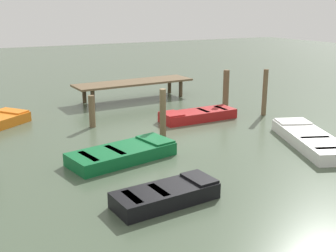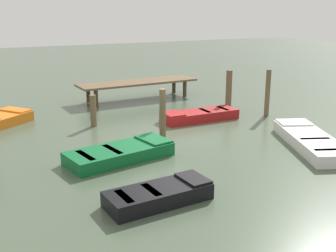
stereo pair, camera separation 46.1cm
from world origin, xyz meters
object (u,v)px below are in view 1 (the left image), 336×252
object	(u,v)px
dock_segment	(134,83)
mooring_piling_near_right	(163,113)
rowboat_green	(123,153)
rowboat_red	(198,115)
mooring_piling_far_left	(265,92)
mooring_piling_near_left	(226,90)
rowboat_white	(310,139)
mooring_piling_mid_left	(92,111)
rowboat_black	(166,195)

from	to	relation	value
dock_segment	mooring_piling_near_right	bearing A→B (deg)	-107.30
rowboat_green	rowboat_red	distance (m)	5.55
mooring_piling_far_left	mooring_piling_near_left	xyz separation A→B (m)	(-0.94, 1.60, -0.09)
rowboat_green	mooring_piling_far_left	distance (m)	8.12
dock_segment	rowboat_white	xyz separation A→B (m)	(2.37, -9.80, -0.63)
mooring_piling_near_right	mooring_piling_near_left	bearing A→B (deg)	27.88
rowboat_white	mooring_piling_far_left	distance (m)	4.38
mooring_piling_mid_left	mooring_piling_near_left	bearing A→B (deg)	-1.22
mooring_piling_far_left	mooring_piling_near_left	bearing A→B (deg)	120.40
rowboat_white	mooring_piling_near_right	size ratio (longest dim) A/B	2.39
dock_segment	mooring_piling_near_left	distance (m)	5.01
dock_segment	mooring_piling_near_right	world-z (taller)	mooring_piling_near_right
rowboat_white	rowboat_red	world-z (taller)	same
mooring_piling_mid_left	dock_segment	bearing A→B (deg)	48.07
dock_segment	mooring_piling_near_right	distance (m)	6.76
rowboat_green	mooring_piling_mid_left	distance (m)	4.13
rowboat_red	mooring_piling_far_left	xyz separation A→B (m)	(3.06, -0.66, 0.81)
rowboat_white	mooring_piling_near_right	xyz separation A→B (m)	(-4.09, 3.26, 0.69)
rowboat_white	mooring_piling_near_left	size ratio (longest dim) A/B	2.31
rowboat_white	mooring_piling_near_right	bearing A→B (deg)	73.68
rowboat_green	rowboat_white	world-z (taller)	same
mooring_piling_far_left	mooring_piling_near_right	xyz separation A→B (m)	(-5.49, -0.81, -0.12)
dock_segment	mooring_piling_mid_left	bearing A→B (deg)	-134.50
rowboat_red	rowboat_black	size ratio (longest dim) A/B	1.24
rowboat_white	dock_segment	bearing A→B (deg)	35.87
mooring_piling_near_left	rowboat_black	bearing A→B (deg)	-133.90
mooring_piling_far_left	mooring_piling_near_right	distance (m)	5.55
rowboat_white	mooring_piling_mid_left	xyz separation A→B (m)	(-5.96, 5.81, 0.43)
mooring_piling_far_left	mooring_piling_mid_left	bearing A→B (deg)	166.70
mooring_piling_near_left	rowboat_green	bearing A→B (deg)	-149.73
mooring_piling_near_right	rowboat_white	bearing A→B (deg)	-38.57
rowboat_green	mooring_piling_near_left	bearing A→B (deg)	19.80
rowboat_white	mooring_piling_far_left	xyz separation A→B (m)	(1.40, 4.07, 0.81)
rowboat_black	mooring_piling_near_right	bearing A→B (deg)	59.20
rowboat_white	rowboat_green	bearing A→B (deg)	97.09
dock_segment	rowboat_black	size ratio (longest dim) A/B	2.35
rowboat_green	rowboat_black	xyz separation A→B (m)	(-0.21, -3.30, 0.00)
rowboat_red	mooring_piling_mid_left	distance (m)	4.45
mooring_piling_far_left	rowboat_red	bearing A→B (deg)	167.85
mooring_piling_mid_left	mooring_piling_near_right	bearing A→B (deg)	-53.75
dock_segment	mooring_piling_near_left	xyz separation A→B (m)	(2.84, -4.13, 0.09)
rowboat_red	rowboat_green	bearing A→B (deg)	32.60
mooring_piling_far_left	dock_segment	bearing A→B (deg)	123.39
mooring_piling_far_left	rowboat_white	bearing A→B (deg)	-109.00
mooring_piling_near_left	rowboat_white	bearing A→B (deg)	-94.65
mooring_piling_near_left	rowboat_red	bearing A→B (deg)	-156.04
rowboat_green	dock_segment	bearing A→B (deg)	53.50
mooring_piling_mid_left	mooring_piling_far_left	size ratio (longest dim) A/B	0.63
rowboat_red	mooring_piling_mid_left	world-z (taller)	mooring_piling_mid_left
rowboat_black	rowboat_red	bearing A→B (deg)	48.26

